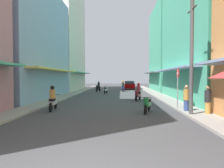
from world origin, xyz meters
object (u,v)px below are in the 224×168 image
object	(u,v)px
pedestrian_crossing	(208,101)
utility_pole	(192,56)
motorbike_green	(147,104)
motorbike_white	(106,90)
motorbike_maroon	(138,93)
motorbike_blue	(123,87)
street_sign_no_entry	(178,83)
motorbike_black	(98,87)
parked_car	(129,85)
motorbike_silver	(53,99)
pedestrian_far	(186,99)

from	to	relation	value
pedestrian_crossing	utility_pole	world-z (taller)	utility_pole
motorbike_green	motorbike_white	xyz separation A→B (m)	(-3.51, 13.81, 0.00)
motorbike_maroon	pedestrian_crossing	distance (m)	7.64
motorbike_blue	motorbike_maroon	bearing A→B (deg)	-83.83
motorbike_green	street_sign_no_entry	size ratio (longest dim) A/B	0.66
motorbike_black	parked_car	size ratio (longest dim) A/B	0.43
motorbike_green	street_sign_no_entry	world-z (taller)	street_sign_no_entry
motorbike_maroon	parked_car	xyz separation A→B (m)	(-0.06, 17.21, 0.04)
motorbike_blue	motorbike_black	world-z (taller)	same
motorbike_green	motorbike_black	size ratio (longest dim) A/B	0.99
pedestrian_crossing	parked_car	bearing A→B (deg)	97.61
motorbike_black	street_sign_no_entry	world-z (taller)	street_sign_no_entry
motorbike_green	street_sign_no_entry	xyz separation A→B (m)	(2.09, 1.20, 1.21)
motorbike_green	motorbike_black	bearing A→B (deg)	105.94
motorbike_maroon	utility_pole	size ratio (longest dim) A/B	0.28
motorbike_green	motorbike_maroon	distance (m)	6.13
motorbike_silver	pedestrian_crossing	xyz separation A→B (m)	(8.95, -1.39, 0.12)
motorbike_green	motorbike_maroon	world-z (taller)	motorbike_maroon
pedestrian_crossing	motorbike_blue	bearing A→B (deg)	103.39
parked_car	pedestrian_crossing	world-z (taller)	pedestrian_crossing
pedestrian_crossing	motorbike_maroon	bearing A→B (deg)	114.45
motorbike_silver	street_sign_no_entry	distance (m)	8.00
motorbike_silver	motorbike_blue	bearing A→B (deg)	75.17
motorbike_maroon	street_sign_no_entry	distance (m)	5.46
pedestrian_far	street_sign_no_entry	distance (m)	1.43
parked_car	street_sign_no_entry	world-z (taller)	street_sign_no_entry
motorbike_silver	motorbike_maroon	bearing A→B (deg)	43.87
motorbike_blue	motorbike_maroon	world-z (taller)	same
parked_car	motorbike_maroon	bearing A→B (deg)	-89.79
motorbike_white	parked_car	size ratio (longest dim) A/B	0.44
motorbike_green	pedestrian_far	world-z (taller)	pedestrian_far
motorbike_white	motorbike_blue	size ratio (longest dim) A/B	1.00
motorbike_white	parked_car	distance (m)	10.12
motorbike_green	street_sign_no_entry	distance (m)	2.70
motorbike_black	motorbike_maroon	xyz separation A→B (m)	(4.81, -10.81, 0.00)
pedestrian_crossing	street_sign_no_entry	xyz separation A→B (m)	(-1.05, 2.03, 0.89)
motorbike_green	motorbike_white	distance (m)	14.25
parked_car	street_sign_no_entry	distance (m)	22.26
motorbike_white	street_sign_no_entry	bearing A→B (deg)	-66.06
motorbike_blue	motorbike_black	distance (m)	3.64
street_sign_no_entry	motorbike_green	bearing A→B (deg)	-150.18
parked_car	utility_pole	size ratio (longest dim) A/B	0.66
motorbike_green	pedestrian_crossing	world-z (taller)	pedestrian_crossing
street_sign_no_entry	parked_car	bearing A→B (deg)	95.63
pedestrian_far	utility_pole	world-z (taller)	utility_pole
motorbike_silver	street_sign_no_entry	xyz separation A→B (m)	(7.91, 0.64, 1.01)
motorbike_green	motorbike_maroon	bearing A→B (deg)	90.26
motorbike_white	motorbike_blue	distance (m)	4.49
motorbike_blue	street_sign_no_entry	xyz separation A→B (m)	(3.37, -16.51, 1.01)
motorbike_silver	street_sign_no_entry	bearing A→B (deg)	4.63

